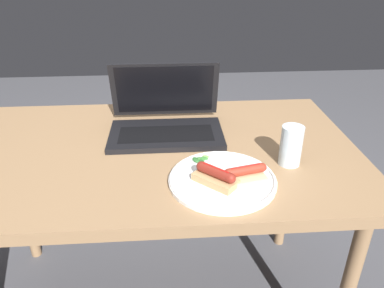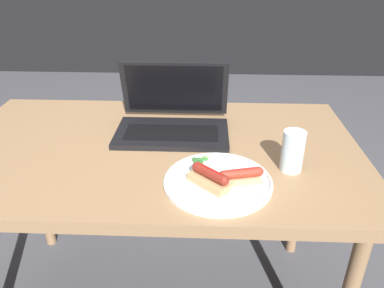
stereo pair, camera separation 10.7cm
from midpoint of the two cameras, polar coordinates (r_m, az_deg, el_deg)
The scene contains 7 objects.
desk at distance 1.22m, azimuth -3.10°, elevation -2.95°, with size 1.30×0.76×0.70m.
laptop at distance 1.27m, azimuth -0.52°, elevation 3.62°, with size 0.37×0.27×0.22m.
plate at distance 1.01m, azimuth 7.03°, elevation -5.74°, with size 0.29×0.29×0.02m.
sausage_toast_left at distance 0.98m, azimuth 5.92°, elevation -5.21°, with size 0.13×0.12×0.05m.
sausage_toast_middle at distance 1.00m, azimuth 10.55°, elevation -5.00°, with size 0.12×0.10×0.04m.
salad_pile at distance 1.08m, azimuth 4.00°, elevation -2.54°, with size 0.06×0.06×0.01m.
drinking_glass at distance 1.09m, azimuth 17.86°, elevation -1.11°, with size 0.06×0.06×0.12m.
Camera 2 is at (0.16, -1.04, 1.27)m, focal length 35.00 mm.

